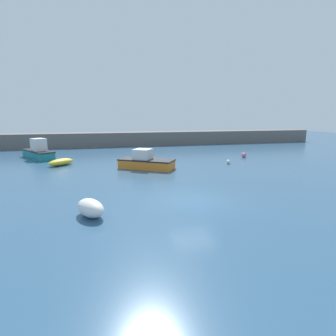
# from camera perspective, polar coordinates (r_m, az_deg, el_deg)

# --- Properties ---
(ground_plane) EXTENTS (120.00, 120.00, 0.20)m
(ground_plane) POSITION_cam_1_polar(r_m,az_deg,el_deg) (15.44, 5.59, -7.37)
(ground_plane) COLOR #2D5170
(harbor_breakwater) EXTENTS (64.88, 3.45, 2.17)m
(harbor_breakwater) POSITION_cam_1_polar(r_m,az_deg,el_deg) (43.91, -7.59, 6.35)
(harbor_breakwater) COLOR #66605B
(harbor_breakwater) RESTS_ON ground_plane
(fishing_dinghy_green) EXTENTS (1.79, 2.14, 0.86)m
(fishing_dinghy_green) POSITION_cam_1_polar(r_m,az_deg,el_deg) (13.40, -16.50, -8.34)
(fishing_dinghy_green) COLOR white
(fishing_dinghy_green) RESTS_ON ground_plane
(motorboat_with_cabin) EXTENTS (5.33, 4.49, 1.81)m
(motorboat_with_cabin) POSITION_cam_1_polar(r_m,az_deg,el_deg) (24.39, -4.87, 1.36)
(motorboat_with_cabin) COLOR orange
(motorboat_with_cabin) RESTS_ON ground_plane
(rowboat_blue_near) EXTENTS (2.72, 2.72, 0.66)m
(rowboat_blue_near) POSITION_cam_1_polar(r_m,az_deg,el_deg) (27.94, -22.25, 1.21)
(rowboat_blue_near) COLOR yellow
(rowboat_blue_near) RESTS_ON ground_plane
(cabin_cruiser_white) EXTENTS (4.39, 5.74, 2.31)m
(cabin_cruiser_white) POSITION_cam_1_polar(r_m,az_deg,el_deg) (33.50, -26.38, 3.18)
(cabin_cruiser_white) COLOR teal
(cabin_cruiser_white) RESTS_ON ground_plane
(mooring_buoy_orange) EXTENTS (0.48, 0.48, 0.48)m
(mooring_buoy_orange) POSITION_cam_1_polar(r_m,az_deg,el_deg) (29.45, -5.41, 2.31)
(mooring_buoy_orange) COLOR orange
(mooring_buoy_orange) RESTS_ON ground_plane
(mooring_buoy_white) EXTENTS (0.42, 0.42, 0.42)m
(mooring_buoy_white) POSITION_cam_1_polar(r_m,az_deg,el_deg) (27.39, 12.99, 1.33)
(mooring_buoy_white) COLOR white
(mooring_buoy_white) RESTS_ON ground_plane
(mooring_buoy_pink) EXTENTS (0.54, 0.54, 0.54)m
(mooring_buoy_pink) POSITION_cam_1_polar(r_m,az_deg,el_deg) (32.13, 16.18, 2.73)
(mooring_buoy_pink) COLOR #EA668C
(mooring_buoy_pink) RESTS_ON ground_plane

